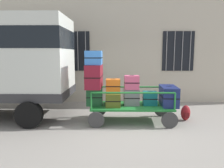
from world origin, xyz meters
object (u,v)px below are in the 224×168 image
Objects in this scene: suitcase_left_top at (94,58)px; suitcase_midleft_bottom at (113,99)px; suitcase_midleft_middle at (113,86)px; backpack at (186,113)px; suitcase_center_middle at (132,82)px; suitcase_right_bottom at (169,96)px; luggage_cart at (131,108)px; suitcase_center_bottom at (131,97)px; suitcase_left_bottom at (95,96)px; suitcase_left_middle at (94,76)px; suitcase_midright_bottom at (150,98)px.

suitcase_midleft_bottom is at bearing -0.47° from suitcase_left_top.
suitcase_midleft_middle is at bearing -3.03° from suitcase_left_top.
suitcase_center_middle is at bearing -175.01° from backpack.
suitcase_right_bottom is at bearing 1.81° from suitcase_midleft_middle.
suitcase_center_middle is at bearing 0.27° from suitcase_midleft_bottom.
luggage_cart is at bearing 0.55° from suitcase_midleft_bottom.
suitcase_midleft_bottom is (-0.52, -0.00, 0.27)m from luggage_cart.
suitcase_right_bottom is (1.04, -0.00, 0.04)m from suitcase_center_bottom.
suitcase_left_bottom is 0.57m from suitcase_left_middle.
suitcase_center_middle is at bearing 2.83° from suitcase_midleft_middle.
suitcase_left_middle is 2.34× the size of suitcase_midleft_middle.
suitcase_midleft_bottom is at bearing 1.34° from suitcase_left_middle.
suitcase_left_middle reaches higher than suitcase_midright_bottom.
suitcase_center_bottom is at bearing 1.40° from suitcase_left_top.
suitcase_left_top is at bearing 176.97° from suitcase_midleft_middle.
suitcase_midleft_middle is at bearing -90.00° from suitcase_midleft_bottom.
suitcase_center_bottom is 0.42m from suitcase_center_middle.
luggage_cart is 0.73m from suitcase_center_middle.
backpack is at bearing 2.53° from suitcase_left_bottom.
suitcase_right_bottom is (1.56, 0.05, -0.29)m from suitcase_midleft_middle.
suitcase_midleft_middle reaches higher than luggage_cart.
suitcase_left_middle reaches higher than backpack.
suitcase_left_bottom is at bearing -179.95° from suitcase_midright_bottom.
suitcase_midleft_bottom reaches higher than backpack.
suitcase_center_middle reaches higher than suitcase_midright_bottom.
suitcase_left_middle is at bearing -177.70° from suitcase_center_bottom.
luggage_cart is 0.83m from suitcase_midleft_middle.
luggage_cart is 5.27× the size of backpack.
suitcase_midright_bottom is at bearing 0.05° from suitcase_left_bottom.
suitcase_center_middle reaches higher than suitcase_midleft_middle.
suitcase_left_bottom is 1.23× the size of suitcase_midleft_middle.
suitcase_center_middle reaches higher than suitcase_center_bottom.
luggage_cart is at bearing -1.07° from suitcase_left_bottom.
suitcase_midleft_bottom is at bearing -179.73° from suitcase_center_middle.
suitcase_center_bottom is at bearing 2.30° from suitcase_left_middle.
suitcase_midleft_bottom is (0.52, 0.01, -0.64)m from suitcase_left_middle.
suitcase_left_top is at bearing 179.53° from suitcase_midleft_bottom.
suitcase_left_top reaches higher than suitcase_right_bottom.
suitcase_center_bottom is at bearing 90.00° from luggage_cart.
suitcase_left_top is at bearing -90.00° from suitcase_left_bottom.
suitcase_midleft_middle is 0.98× the size of suitcase_center_middle.
suitcase_left_top is 3.06m from backpack.
suitcase_right_bottom is 0.76m from backpack.
suitcase_midleft_middle is (0.00, -0.02, 0.37)m from suitcase_midleft_bottom.
suitcase_midleft_bottom is 1.66× the size of backpack.
suitcase_midleft_bottom is 2.14m from backpack.
suitcase_left_bottom is 1.11× the size of suitcase_center_bottom.
suitcase_left_bottom reaches higher than suitcase_center_bottom.
suitcase_center_bottom is at bearing -175.99° from backpack.
suitcase_center_bottom is (1.04, 0.03, -1.10)m from suitcase_left_top.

